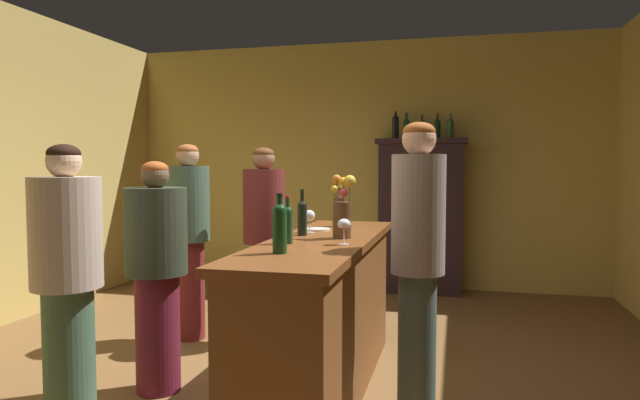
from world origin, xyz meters
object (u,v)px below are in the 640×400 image
at_px(bartender, 418,257).
at_px(bar_counter, 322,315).
at_px(wine_bottle_rose, 340,208).
at_px(wine_bottle_chardonnay, 280,225).
at_px(wine_bottle_riesling, 302,216).
at_px(patron_in_navy, 264,235).
at_px(patron_in_grey, 189,233).
at_px(wine_glass_front, 309,216).
at_px(display_cabinet, 421,213).
at_px(wine_glass_mid, 344,225).
at_px(display_bottle_left, 395,126).
at_px(flower_arrangement, 343,211).
at_px(patron_by_cabinet, 157,268).
at_px(wine_bottle_syrah, 288,223).
at_px(display_bottle_right, 450,127).
at_px(display_bottle_midright, 437,128).
at_px(display_bottle_midleft, 406,128).
at_px(cheese_plate, 317,229).
at_px(patron_near_entrance, 67,274).
at_px(display_bottle_center, 422,128).

bearing_deg(bartender, bar_counter, -31.84).
bearing_deg(wine_bottle_rose, wine_bottle_chardonnay, -91.73).
distance_m(wine_bottle_riesling, patron_in_navy, 1.03).
distance_m(wine_bottle_rose, bartender, 1.23).
bearing_deg(patron_in_grey, wine_glass_front, 24.71).
relative_size(display_cabinet, wine_bottle_rose, 5.70).
height_order(wine_glass_mid, display_bottle_left, display_bottle_left).
distance_m(wine_bottle_rose, flower_arrangement, 0.71).
bearing_deg(patron_by_cabinet, wine_bottle_syrah, -26.44).
distance_m(display_cabinet, wine_bottle_rose, 2.41).
height_order(wine_bottle_syrah, patron_in_grey, patron_in_grey).
xyz_separation_m(wine_bottle_syrah, display_bottle_right, (0.90, 3.36, 0.78)).
distance_m(display_cabinet, wine_bottle_chardonnay, 3.77).
relative_size(display_bottle_right, patron_in_navy, 0.18).
bearing_deg(display_cabinet, wine_glass_front, -101.83).
relative_size(display_bottle_midright, bartender, 0.17).
xyz_separation_m(wine_bottle_chardonnay, bartender, (0.70, 0.36, -0.20)).
relative_size(wine_bottle_syrah, display_bottle_midright, 0.99).
bearing_deg(display_cabinet, display_bottle_midleft, -180.00).
distance_m(display_bottle_left, patron_in_navy, 2.54).
distance_m(display_bottle_midright, patron_in_navy, 2.73).
distance_m(wine_bottle_riesling, display_bottle_right, 3.20).
distance_m(patron_in_grey, patron_by_cabinet, 1.12).
bearing_deg(patron_in_grey, patron_in_navy, 58.53).
height_order(bar_counter, display_bottle_midright, display_bottle_midright).
relative_size(wine_glass_front, display_bottle_midleft, 0.54).
bearing_deg(display_bottle_right, display_cabinet, 180.00).
bearing_deg(bartender, display_cabinet, -94.38).
bearing_deg(display_bottle_midleft, cheese_plate, -98.58).
distance_m(wine_bottle_rose, patron_near_entrance, 1.99).
height_order(wine_bottle_riesling, patron_in_grey, patron_in_grey).
bearing_deg(wine_bottle_syrah, display_bottle_right, 75.08).
bearing_deg(wine_bottle_riesling, display_bottle_midright, 75.37).
xyz_separation_m(display_bottle_left, display_bottle_center, (0.31, 0.00, -0.03)).
xyz_separation_m(display_cabinet, patron_in_navy, (-1.16, -2.15, -0.03)).
distance_m(wine_glass_mid, patron_in_grey, 1.91).
distance_m(display_bottle_left, patron_by_cabinet, 3.70).
height_order(display_bottle_right, patron_in_grey, display_bottle_right).
bearing_deg(patron_in_grey, display_bottle_right, 96.35).
height_order(display_cabinet, patron_near_entrance, display_cabinet).
height_order(wine_bottle_syrah, wine_bottle_chardonnay, wine_bottle_chardonnay).
relative_size(wine_bottle_rose, display_bottle_right, 1.06).
bearing_deg(patron_near_entrance, wine_bottle_riesling, 19.16).
height_order(wine_bottle_riesling, display_bottle_left, display_bottle_left).
relative_size(wine_glass_front, patron_by_cabinet, 0.11).
relative_size(display_bottle_center, display_bottle_right, 0.94).
relative_size(wine_bottle_riesling, cheese_plate, 1.68).
distance_m(display_bottle_left, display_bottle_midleft, 0.13).
xyz_separation_m(wine_glass_mid, cheese_plate, (-0.33, 0.68, -0.11)).
bearing_deg(display_bottle_center, display_bottle_left, 180.00).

